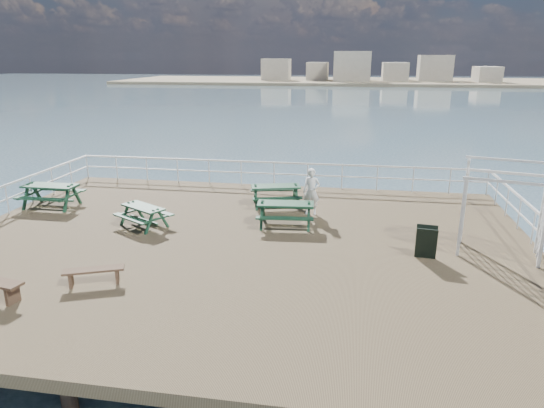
{
  "coord_description": "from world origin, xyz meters",
  "views": [
    {
      "loc": [
        3.36,
        -13.52,
        5.48
      ],
      "look_at": [
        0.97,
        0.6,
        1.1
      ],
      "focal_mm": 32.0,
      "sensor_mm": 36.0,
      "label": 1
    }
  ],
  "objects": [
    {
      "name": "trellis_arbor",
      "position": [
        7.6,
        0.36,
        1.24
      ],
      "size": [
        2.47,
        1.72,
        2.79
      ],
      "rotation": [
        0.0,
        0.0,
        -0.25
      ],
      "color": "white",
      "rests_on": "ground"
    },
    {
      "name": "railing",
      "position": [
        -0.07,
        2.57,
        0.87
      ],
      "size": [
        17.77,
        13.76,
        1.1
      ],
      "color": "white",
      "rests_on": "ground"
    },
    {
      "name": "picnic_table_a",
      "position": [
        -7.8,
        2.41,
        0.62
      ],
      "size": [
        1.99,
        1.6,
        0.97
      ],
      "rotation": [
        0.0,
        0.0,
        0.0
      ],
      "color": "#163C25",
      "rests_on": "ground"
    },
    {
      "name": "picnic_table_d",
      "position": [
        -3.45,
        0.92,
        0.51
      ],
      "size": [
        2.06,
        1.95,
        0.79
      ],
      "rotation": [
        0.0,
        0.0,
        -0.53
      ],
      "color": "#163C25",
      "rests_on": "ground"
    },
    {
      "name": "flat_bench_far",
      "position": [
        -2.86,
        -3.38,
        0.31
      ],
      "size": [
        1.49,
        0.88,
        0.42
      ],
      "rotation": [
        0.0,
        0.0,
        0.4
      ],
      "color": "brown",
      "rests_on": "ground"
    },
    {
      "name": "sandwich_board",
      "position": [
        5.52,
        -0.29,
        0.46
      ],
      "size": [
        0.63,
        0.5,
        0.95
      ],
      "rotation": [
        0.0,
        0.0,
        -0.13
      ],
      "color": "black",
      "rests_on": "ground"
    },
    {
      "name": "picnic_table_b",
      "position": [
        1.23,
        1.76,
        0.58
      ],
      "size": [
        1.99,
        1.66,
        0.91
      ],
      "rotation": [
        0.0,
        0.0,
        0.09
      ],
      "color": "#163C25",
      "rests_on": "ground"
    },
    {
      "name": "sea_backdrop",
      "position": [
        12.54,
        134.07,
        -0.51
      ],
      "size": [
        300.0,
        300.0,
        9.2
      ],
      "color": "#3E5A68",
      "rests_on": "ground"
    },
    {
      "name": "ground",
      "position": [
        0.0,
        0.0,
        -0.15
      ],
      "size": [
        18.0,
        14.0,
        0.3
      ],
      "primitive_type": "cube",
      "color": "brown",
      "rests_on": "ground"
    },
    {
      "name": "picnic_table_c",
      "position": [
        0.54,
        3.98,
        0.57
      ],
      "size": [
        2.17,
        1.92,
        0.9
      ],
      "rotation": [
        0.0,
        0.0,
        0.27
      ],
      "color": "#163C25",
      "rests_on": "ground"
    },
    {
      "name": "person",
      "position": [
        1.96,
        3.18,
        0.84
      ],
      "size": [
        0.63,
        0.43,
        1.68
      ],
      "primitive_type": "imported",
      "rotation": [
        0.0,
        0.0,
        -0.05
      ],
      "color": "white",
      "rests_on": "ground"
    }
  ]
}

